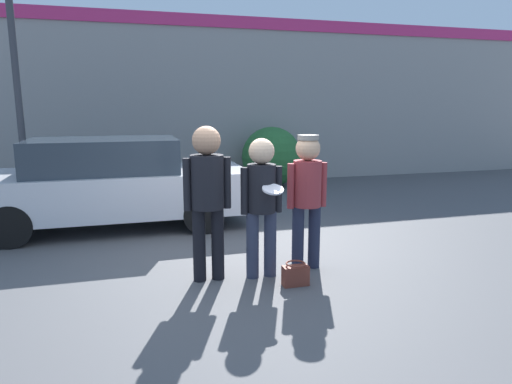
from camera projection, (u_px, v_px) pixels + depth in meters
ground_plane at (228, 267)px, 5.83m from camera, size 56.00×56.00×0.00m
storefront_building at (172, 100)px, 11.53m from camera, size 24.00×0.22×4.26m
person_left at (207, 188)px, 5.23m from camera, size 0.55×0.38×1.82m
person_middle_with_frisbee at (262, 196)px, 5.35m from camera, size 0.50×0.53×1.67m
person_right at (307, 189)px, 5.64m from camera, size 0.52×0.35×1.69m
parked_car_near at (110, 183)px, 7.65m from camera, size 4.52×1.83×1.50m
shrub at (272, 157)px, 11.54m from camera, size 1.51×1.51×1.51m
handbag at (295, 274)px, 5.24m from camera, size 0.30×0.23×0.27m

